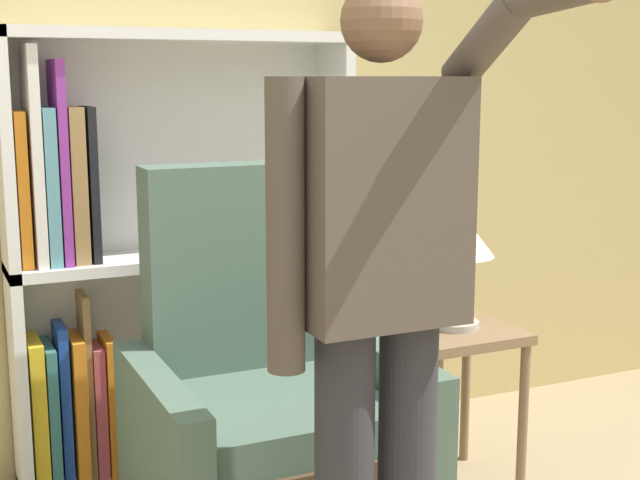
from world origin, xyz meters
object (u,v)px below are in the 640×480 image
Objects in this scene: bookcase at (142,269)px; person_standing at (380,296)px; armchair at (267,427)px; side_table at (454,358)px; table_lamp at (457,239)px.

bookcase is 0.96× the size of person_standing.
side_table is at bearing 3.21° from armchair.
bookcase is at bearing 148.49° from table_lamp.
table_lamp is (0.99, -0.61, 0.14)m from bookcase.
bookcase is 3.85× the size of table_lamp.
person_standing is 2.82× the size of side_table.
person_standing is 1.18m from side_table.
armchair is (0.24, -0.65, -0.43)m from bookcase.
bookcase is at bearing 148.49° from side_table.
side_table is (0.74, 0.78, -0.49)m from person_standing.
bookcase is at bearing 110.50° from armchair.
bookcase is 0.81m from armchair.
bookcase reaches higher than side_table.
table_lamp is at bearing 3.21° from armchair.
bookcase is 1.37× the size of armchair.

